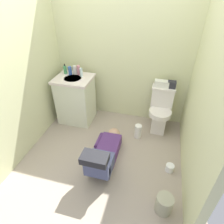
# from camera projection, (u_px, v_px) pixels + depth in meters

# --- Properties ---
(ground_plane) EXTENTS (2.71, 3.01, 0.04)m
(ground_plane) POSITION_uv_depth(u_px,v_px,m) (105.00, 151.00, 2.92)
(ground_plane) COLOR #A29381
(wall_back) EXTENTS (2.37, 0.08, 2.40)m
(wall_back) POSITION_uv_depth(u_px,v_px,m) (122.00, 50.00, 3.05)
(wall_back) COLOR beige
(wall_back) RESTS_ON ground_plane
(wall_left) EXTENTS (0.08, 2.01, 2.40)m
(wall_left) POSITION_uv_depth(u_px,v_px,m) (18.00, 67.00, 2.46)
(wall_left) COLOR beige
(wall_left) RESTS_ON ground_plane
(wall_right) EXTENTS (0.08, 2.01, 2.40)m
(wall_right) POSITION_uv_depth(u_px,v_px,m) (209.00, 89.00, 1.98)
(wall_right) COLOR beige
(wall_right) RESTS_ON ground_plane
(toilet) EXTENTS (0.36, 0.46, 0.75)m
(toilet) POSITION_uv_depth(u_px,v_px,m) (160.00, 110.00, 3.13)
(toilet) COLOR silver
(toilet) RESTS_ON ground_plane
(vanity_cabinet) EXTENTS (0.60, 0.52, 0.82)m
(vanity_cabinet) POSITION_uv_depth(u_px,v_px,m) (76.00, 99.00, 3.33)
(vanity_cabinet) COLOR silver
(vanity_cabinet) RESTS_ON ground_plane
(faucet) EXTENTS (0.02, 0.02, 0.10)m
(faucet) POSITION_uv_depth(u_px,v_px,m) (76.00, 71.00, 3.18)
(faucet) COLOR silver
(faucet) RESTS_ON vanity_cabinet
(person_plumber) EXTENTS (0.39, 1.06, 0.52)m
(person_plumber) POSITION_uv_depth(u_px,v_px,m) (104.00, 154.00, 2.61)
(person_plumber) COLOR #512D6B
(person_plumber) RESTS_ON ground_plane
(tissue_box) EXTENTS (0.22, 0.11, 0.10)m
(tissue_box) POSITION_uv_depth(u_px,v_px,m) (162.00, 84.00, 2.97)
(tissue_box) COLOR silver
(tissue_box) RESTS_ON toilet
(toiletry_bag) EXTENTS (0.12, 0.09, 0.11)m
(toiletry_bag) POSITION_uv_depth(u_px,v_px,m) (172.00, 85.00, 2.93)
(toiletry_bag) COLOR #26262D
(toiletry_bag) RESTS_ON toilet
(soap_dispenser) EXTENTS (0.06, 0.06, 0.17)m
(soap_dispenser) POSITION_uv_depth(u_px,v_px,m) (65.00, 70.00, 3.20)
(soap_dispenser) COLOR #489B5E
(soap_dispenser) RESTS_ON vanity_cabinet
(bottle_blue) EXTENTS (0.06, 0.06, 0.13)m
(bottle_blue) POSITION_uv_depth(u_px,v_px,m) (70.00, 71.00, 3.17)
(bottle_blue) COLOR #3A5EB0
(bottle_blue) RESTS_ON vanity_cabinet
(bottle_white) EXTENTS (0.06, 0.06, 0.14)m
(bottle_white) POSITION_uv_depth(u_px,v_px,m) (75.00, 70.00, 3.17)
(bottle_white) COLOR silver
(bottle_white) RESTS_ON vanity_cabinet
(bottle_pink) EXTENTS (0.05, 0.05, 0.16)m
(bottle_pink) POSITION_uv_depth(u_px,v_px,m) (79.00, 70.00, 3.15)
(bottle_pink) COLOR pink
(bottle_pink) RESTS_ON vanity_cabinet
(bottle_clear) EXTENTS (0.05, 0.05, 0.14)m
(bottle_clear) POSITION_uv_depth(u_px,v_px,m) (81.00, 72.00, 3.10)
(bottle_clear) COLOR silver
(bottle_clear) RESTS_ON vanity_cabinet
(trash_can) EXTENTS (0.19, 0.19, 0.23)m
(trash_can) POSITION_uv_depth(u_px,v_px,m) (164.00, 204.00, 2.09)
(trash_can) COLOR #9E9C81
(trash_can) RESTS_ON ground_plane
(paper_towel_roll) EXTENTS (0.11, 0.11, 0.24)m
(paper_towel_roll) POSITION_uv_depth(u_px,v_px,m) (138.00, 131.00, 3.09)
(paper_towel_roll) COLOR white
(paper_towel_roll) RESTS_ON ground_plane
(toilet_paper_roll) EXTENTS (0.11, 0.11, 0.10)m
(toilet_paper_roll) POSITION_uv_depth(u_px,v_px,m) (170.00, 168.00, 2.57)
(toilet_paper_roll) COLOR white
(toilet_paper_roll) RESTS_ON ground_plane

